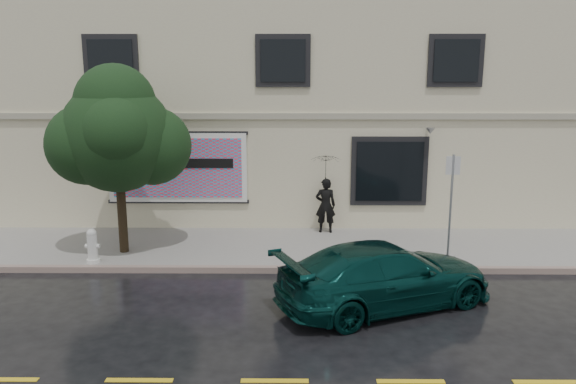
{
  "coord_description": "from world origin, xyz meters",
  "views": [
    {
      "loc": [
        0.28,
        -11.72,
        4.92
      ],
      "look_at": [
        0.17,
        2.2,
        1.9
      ],
      "focal_mm": 35.0,
      "sensor_mm": 36.0,
      "label": 1
    }
  ],
  "objects_px": {
    "pedestrian": "(325,205)",
    "fire_hydrant": "(92,246)",
    "street_tree": "(117,137)",
    "car": "(385,275)"
  },
  "relations": [
    {
      "from": "pedestrian",
      "to": "fire_hydrant",
      "type": "bearing_deg",
      "value": 26.55
    },
    {
      "from": "car",
      "to": "street_tree",
      "type": "xyz_separation_m",
      "value": [
        -6.5,
        3.17,
        2.56
      ]
    },
    {
      "from": "street_tree",
      "to": "fire_hydrant",
      "type": "height_order",
      "value": "street_tree"
    },
    {
      "from": "pedestrian",
      "to": "fire_hydrant",
      "type": "height_order",
      "value": "pedestrian"
    },
    {
      "from": "car",
      "to": "fire_hydrant",
      "type": "distance_m",
      "value": 7.4
    },
    {
      "from": "car",
      "to": "street_tree",
      "type": "distance_m",
      "value": 7.67
    },
    {
      "from": "pedestrian",
      "to": "street_tree",
      "type": "bearing_deg",
      "value": 20.93
    },
    {
      "from": "pedestrian",
      "to": "car",
      "type": "bearing_deg",
      "value": 102.81
    },
    {
      "from": "street_tree",
      "to": "fire_hydrant",
      "type": "bearing_deg",
      "value": -121.32
    },
    {
      "from": "pedestrian",
      "to": "street_tree",
      "type": "distance_m",
      "value": 6.26
    }
  ]
}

